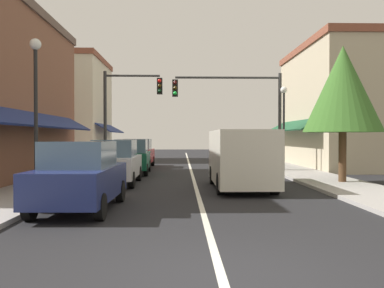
# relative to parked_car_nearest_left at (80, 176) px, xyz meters

# --- Properties ---
(ground_plane) EXTENTS (80.00, 80.00, 0.00)m
(ground_plane) POSITION_rel_parked_car_nearest_left_xyz_m (3.12, 12.78, -0.88)
(ground_plane) COLOR black
(sidewalk_left) EXTENTS (2.60, 56.00, 0.12)m
(sidewalk_left) POSITION_rel_parked_car_nearest_left_xyz_m (-2.38, 12.78, -0.82)
(sidewalk_left) COLOR #A39E99
(sidewalk_left) RESTS_ON ground
(sidewalk_right) EXTENTS (2.60, 56.00, 0.12)m
(sidewalk_right) POSITION_rel_parked_car_nearest_left_xyz_m (8.62, 12.78, -0.82)
(sidewalk_right) COLOR #A39E99
(sidewalk_right) RESTS_ON ground
(lane_center_stripe) EXTENTS (0.14, 52.00, 0.01)m
(lane_center_stripe) POSITION_rel_parked_car_nearest_left_xyz_m (3.12, 12.78, -0.88)
(lane_center_stripe) COLOR silver
(lane_center_stripe) RESTS_ON ground
(storefront_right_block) EXTENTS (5.99, 10.20, 7.51)m
(storefront_right_block) POSITION_rel_parked_car_nearest_left_xyz_m (12.26, 14.78, 2.88)
(storefront_right_block) COLOR #BCAD8E
(storefront_right_block) RESTS_ON ground
(storefront_far_left) EXTENTS (6.23, 8.20, 8.16)m
(storefront_far_left) POSITION_rel_parked_car_nearest_left_xyz_m (-6.13, 22.78, 3.21)
(storefront_far_left) COLOR beige
(storefront_far_left) RESTS_ON ground
(parked_car_nearest_left) EXTENTS (1.85, 4.13, 1.77)m
(parked_car_nearest_left) POSITION_rel_parked_car_nearest_left_xyz_m (0.00, 0.00, 0.00)
(parked_car_nearest_left) COLOR navy
(parked_car_nearest_left) RESTS_ON ground
(parked_car_second_left) EXTENTS (1.81, 4.11, 1.77)m
(parked_car_second_left) POSITION_rel_parked_car_nearest_left_xyz_m (-0.04, 5.85, 0.00)
(parked_car_second_left) COLOR silver
(parked_car_second_left) RESTS_ON ground
(parked_car_third_left) EXTENTS (1.88, 4.15, 1.77)m
(parked_car_third_left) POSITION_rel_parked_car_nearest_left_xyz_m (0.05, 10.55, 0.00)
(parked_car_third_left) COLOR #0F4C33
(parked_car_third_left) RESTS_ON ground
(parked_car_far_left) EXTENTS (1.84, 4.13, 1.77)m
(parked_car_far_left) POSITION_rel_parked_car_nearest_left_xyz_m (-0.11, 15.19, 0.00)
(parked_car_far_left) COLOR maroon
(parked_car_far_left) RESTS_ON ground
(van_in_lane) EXTENTS (2.01, 5.19, 2.12)m
(van_in_lane) POSITION_rel_parked_car_nearest_left_xyz_m (4.74, 4.34, 0.27)
(van_in_lane) COLOR beige
(van_in_lane) RESTS_ON ground
(traffic_signal_mast_arm) EXTENTS (5.91, 0.50, 5.34)m
(traffic_signal_mast_arm) POSITION_rel_parked_car_nearest_left_xyz_m (5.78, 11.65, 2.84)
(traffic_signal_mast_arm) COLOR #333333
(traffic_signal_mast_arm) RESTS_ON ground
(traffic_signal_left_corner) EXTENTS (3.30, 0.50, 5.56)m
(traffic_signal_left_corner) POSITION_rel_parked_car_nearest_left_xyz_m (-0.59, 12.56, 2.81)
(traffic_signal_left_corner) COLOR #333333
(traffic_signal_left_corner) RESTS_ON ground
(street_lamp_left_near) EXTENTS (0.36, 0.36, 5.00)m
(street_lamp_left_near) POSITION_rel_parked_car_nearest_left_xyz_m (-2.03, 2.60, 2.47)
(street_lamp_left_near) COLOR black
(street_lamp_left_near) RESTS_ON ground
(street_lamp_right_mid) EXTENTS (0.36, 0.36, 4.53)m
(street_lamp_right_mid) POSITION_rel_parked_car_nearest_left_xyz_m (7.95, 10.94, 2.20)
(street_lamp_right_mid) COLOR black
(street_lamp_right_mid) RESTS_ON ground
(tree_right_near) EXTENTS (3.09, 3.09, 5.48)m
(tree_right_near) POSITION_rel_parked_car_nearest_left_xyz_m (8.94, 5.52, 2.88)
(tree_right_near) COLOR #4C331E
(tree_right_near) RESTS_ON ground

